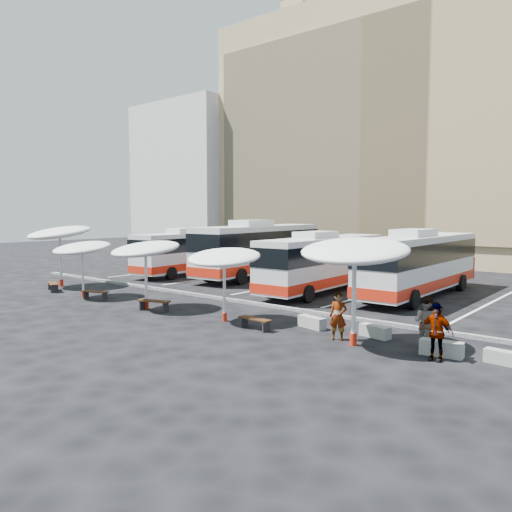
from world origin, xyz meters
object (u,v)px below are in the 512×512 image
Objects in this scene: bus_2 at (324,261)px; passenger_2 at (436,332)px; bus_1 at (260,248)px; sunshade_0 at (60,233)px; sunshade_3 at (224,257)px; wood_bench_0 at (53,285)px; conc_bench_2 at (442,348)px; passenger_3 at (434,324)px; conc_bench_3 at (504,358)px; passenger_1 at (426,322)px; wood_bench_2 at (154,303)px; sunshade_1 at (82,248)px; conc_bench_0 at (312,322)px; sunshade_2 at (146,249)px; sunshade_4 at (355,251)px; wood_bench_1 at (95,293)px; conc_bench_1 at (375,331)px; bus_3 at (420,262)px; wood_bench_3 at (255,321)px; passenger_0 at (338,316)px; bus_0 at (194,250)px.

passenger_2 is (10.06, -9.56, -0.91)m from bus_2.
bus_1 is 3.17× the size of sunshade_0.
wood_bench_0 is (-13.39, -0.53, -2.36)m from sunshade_3.
passenger_3 is at bearing 120.70° from conc_bench_2.
conc_bench_3 is 2.64m from passenger_1.
sunshade_1 is at bearing -179.57° from wood_bench_2.
conc_bench_0 is 4.80m from passenger_3.
bus_2 is 6.77× the size of wood_bench_0.
conc_bench_3 is at bearing 5.11° from sunshade_2.
passenger_3 is at bearing 39.65° from sunshade_4.
conc_bench_2 is at bearing 3.97° from wood_bench_1.
bus_1 is 3.88× the size of sunshade_2.
sunshade_3 is at bearing -2.66° from passenger_3.
bus_1 is 18.43m from conc_bench_1.
sunshade_1 is 5.35m from sunshade_2.
bus_3 is 21.73m from sunshade_0.
sunshade_2 is 4.86m from wood_bench_1.
sunshade_2 is at bearing -169.94° from conc_bench_1.
conc_bench_0 is (4.61, -8.30, -1.59)m from bus_2.
passenger_1 reaches higher than wood_bench_3.
conc_bench_0 is (3.57, 1.34, -2.51)m from sunshade_3.
conc_bench_0 is at bearing 11.69° from sunshade_2.
bus_2 reaches higher than conc_bench_0.
passenger_1 is (12.40, 1.71, 0.52)m from wood_bench_2.
sunshade_4 is 3.41× the size of conc_bench_2.
bus_3 is 10.43m from conc_bench_1.
sunshade_3 reaches higher than passenger_0.
wood_bench_2 is at bearing -174.88° from conc_bench_2.
wood_bench_3 is 7.11m from conc_bench_2.
bus_1 is 7.26× the size of passenger_2.
bus_2 is 9.74m from sunshade_3.
passenger_3 is (21.66, -8.94, -1.02)m from bus_0.
bus_1 reaches higher than sunshade_4.
passenger_1 is (4.69, -0.11, 0.68)m from conc_bench_0.
passenger_1 is at bearing 7.86° from wood_bench_2.
passenger_0 is at bearing 10.94° from wood_bench_3.
bus_3 is 6.53× the size of passenger_2.
conc_bench_0 is at bearing 20.57° from sunshade_3.
sunshade_3 is at bearing 4.67° from sunshade_2.
sunshade_0 is at bearing -178.32° from conc_bench_0.
sunshade_2 is 7.23m from wood_bench_3.
wood_bench_2 is (6.00, 0.05, -2.32)m from sunshade_1.
bus_0 is 6.55× the size of wood_bench_2.
sunshade_0 is 24.01m from passenger_2.
conc_bench_3 is at bearing -179.90° from passenger_1.
bus_1 is at bearing 128.45° from wood_bench_3.
bus_3 reaches higher than wood_bench_3.
passenger_3 is (0.06, 0.60, -0.14)m from passenger_1.
passenger_3 is at bearing -66.27° from bus_3.
sunshade_4 is at bearing 178.93° from passenger_2.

